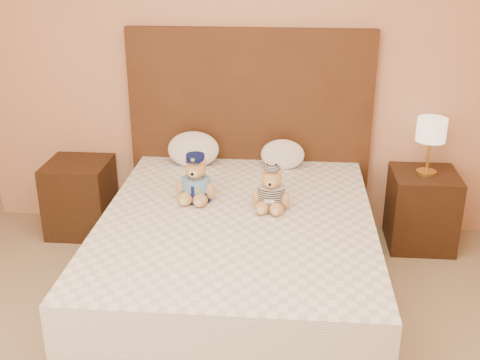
% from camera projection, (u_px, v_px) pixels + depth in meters
% --- Properties ---
extents(room_walls, '(4.04, 4.52, 2.72)m').
position_uv_depth(room_walls, '(219.00, 12.00, 2.38)').
color(room_walls, tan).
rests_on(room_walls, ground).
extents(bed, '(1.60, 2.00, 0.55)m').
position_uv_depth(bed, '(237.00, 257.00, 3.65)').
color(bed, white).
rests_on(bed, ground).
extents(headboard, '(1.75, 0.08, 1.50)m').
position_uv_depth(headboard, '(250.00, 132.00, 4.40)').
color(headboard, '#4B2D16').
rests_on(headboard, ground).
extents(nightstand_left, '(0.45, 0.45, 0.55)m').
position_uv_depth(nightstand_left, '(80.00, 197.00, 4.49)').
color(nightstand_left, '#341D10').
rests_on(nightstand_left, ground).
extents(nightstand_right, '(0.45, 0.45, 0.55)m').
position_uv_depth(nightstand_right, '(422.00, 209.00, 4.29)').
color(nightstand_right, '#341D10').
rests_on(nightstand_right, ground).
extents(lamp, '(0.20, 0.20, 0.40)m').
position_uv_depth(lamp, '(431.00, 133.00, 4.07)').
color(lamp, gold).
rests_on(lamp, nightstand_right).
extents(teddy_police, '(0.29, 0.28, 0.30)m').
position_uv_depth(teddy_police, '(196.00, 178.00, 3.71)').
color(teddy_police, tan).
rests_on(teddy_police, bed).
extents(teddy_prisoner, '(0.27, 0.26, 0.27)m').
position_uv_depth(teddy_prisoner, '(271.00, 188.00, 3.59)').
color(teddy_prisoner, tan).
rests_on(teddy_prisoner, bed).
extents(pillow_left, '(0.37, 0.24, 0.26)m').
position_uv_depth(pillow_left, '(193.00, 148.00, 4.29)').
color(pillow_left, white).
rests_on(pillow_left, bed).
extents(pillow_right, '(0.31, 0.20, 0.22)m').
position_uv_depth(pillow_right, '(283.00, 153.00, 4.25)').
color(pillow_right, white).
rests_on(pillow_right, bed).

